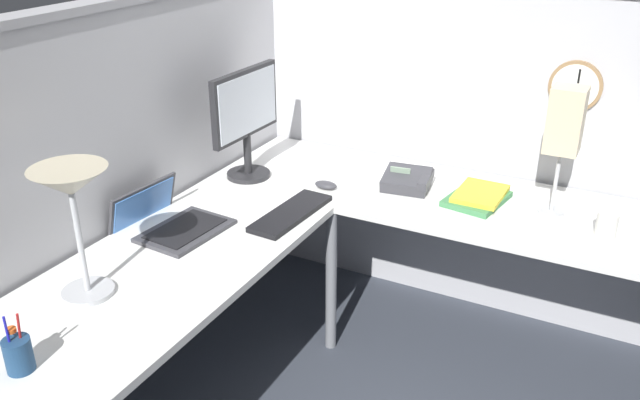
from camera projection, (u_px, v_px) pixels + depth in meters
ground_plane at (347, 376)px, 2.94m from camera, size 6.80×6.80×0.00m
cubicle_wall_back at (114, 205)px, 2.67m from camera, size 2.57×0.12×1.58m
cubicle_wall_right at (477, 154)px, 3.20m from camera, size 0.12×2.37×1.58m
desk at (345, 269)px, 2.54m from camera, size 2.35×2.15×0.73m
monitor at (246, 116)px, 2.98m from camera, size 0.46×0.20×0.50m
laptop at (167, 221)px, 2.63m from camera, size 0.37×0.41×0.22m
keyboard at (291, 213)px, 2.72m from camera, size 0.44×0.17×0.02m
computer_mouse at (326, 185)px, 2.97m from camera, size 0.06×0.10×0.03m
desk_lamp_dome at (71, 193)px, 2.05m from camera, size 0.24×0.24×0.44m
pen_cup at (18, 354)px, 1.83m from camera, size 0.08×0.08×0.18m
office_phone at (408, 181)px, 2.96m from camera, size 0.21×0.23×0.11m
book_stack at (478, 197)px, 2.85m from camera, size 0.31×0.25×0.04m
desk_lamp_paper at (565, 124)px, 2.59m from camera, size 0.13×0.13×0.53m
coffee_mug at (607, 224)px, 2.55m from camera, size 0.08×0.08×0.10m
wall_clock at (576, 86)px, 2.82m from camera, size 0.04×0.22×0.22m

